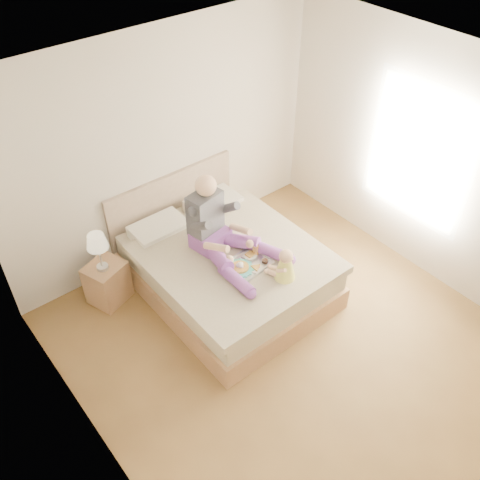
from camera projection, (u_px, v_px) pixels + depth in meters
room at (304, 226)px, 4.59m from camera, size 4.02×4.22×2.71m
bed at (223, 265)px, 5.96m from camera, size 1.70×2.18×1.00m
nightstand at (107, 282)px, 5.85m from camera, size 0.49×0.47×0.49m
lamp at (97, 243)px, 5.43m from camera, size 0.22×0.22×0.46m
adult at (219, 231)px, 5.54m from camera, size 0.75×1.13×0.89m
tray at (246, 263)px, 5.50m from camera, size 0.50×0.41×0.13m
baby at (284, 266)px, 5.30m from camera, size 0.27×0.32×0.35m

